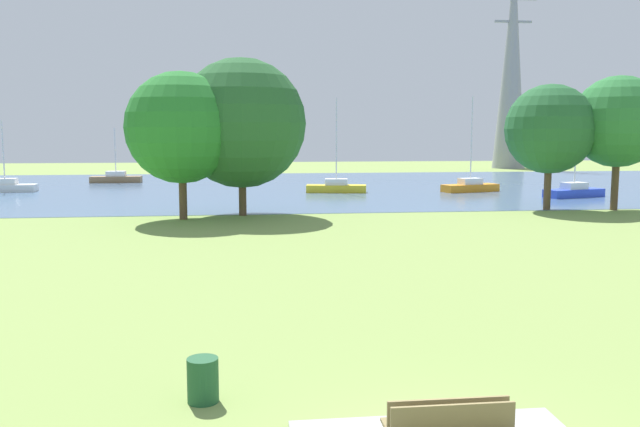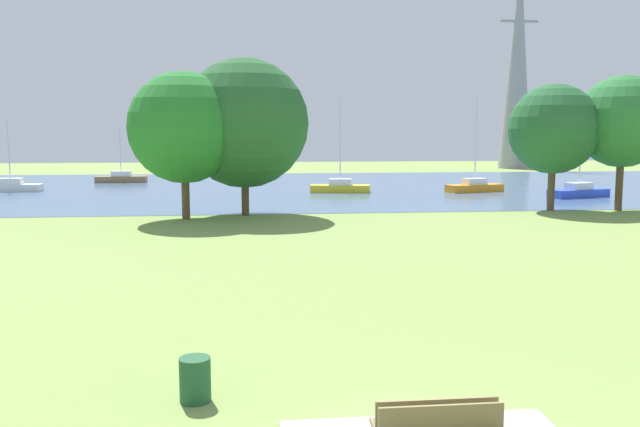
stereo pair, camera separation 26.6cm
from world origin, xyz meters
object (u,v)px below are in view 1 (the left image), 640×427
sailboat_yellow (336,187)px  sailboat_white (5,187)px  sailboat_brown (116,178)px  electricity_pylon (512,63)px  tree_east_near (242,123)px  sailboat_orange (470,186)px  tree_west_near (550,129)px  sailboat_blue (574,191)px  tree_east_far (618,122)px  litter_bin (203,380)px  tree_west_far (181,128)px

sailboat_yellow → sailboat_white: bearing=172.4°
sailboat_yellow → sailboat_brown: bearing=146.2°
electricity_pylon → tree_east_near: bearing=-126.8°
sailboat_orange → electricity_pylon: electricity_pylon is taller
sailboat_brown → tree_east_near: size_ratio=0.58×
tree_east_near → tree_west_near: (18.93, 0.56, -0.32)m
sailboat_blue → tree_east_far: tree_east_far is taller
sailboat_blue → tree_east_far: size_ratio=0.71×
sailboat_orange → tree_east_near: 23.50m
tree_east_near → tree_west_near: bearing=1.7°
sailboat_brown → sailboat_orange: bearing=-24.3°
sailboat_orange → sailboat_blue: sailboat_orange is taller
litter_bin → tree_east_near: bearing=88.4°
sailboat_brown → tree_west_near: size_ratio=0.68×
sailboat_yellow → tree_west_near: (11.37, -13.61, 4.55)m
sailboat_white → tree_west_far: bearing=-50.2°
sailboat_brown → tree_east_far: size_ratio=0.64×
sailboat_blue → tree_west_near: 10.57m
sailboat_blue → electricity_pylon: size_ratio=0.21×
litter_bin → sailboat_blue: size_ratio=0.14×
sailboat_brown → litter_bin: bearing=-78.1°
sailboat_brown → tree_west_near: 41.36m
sailboat_yellow → tree_west_far: 19.54m
tree_east_far → tree_west_near: bearing=171.6°
tree_west_far → sailboat_brown: bearing=107.2°
litter_bin → electricity_pylon: (37.35, 75.85, 13.82)m
litter_bin → electricity_pylon: bearing=63.8°
sailboat_white → tree_west_near: size_ratio=0.74×
tree_east_near → tree_east_far: 23.04m
tree_east_near → sailboat_orange: bearing=36.1°
sailboat_white → tree_west_near: bearing=-24.3°
sailboat_white → electricity_pylon: size_ratio=0.20×
litter_bin → tree_west_far: size_ratio=0.10×
sailboat_blue → sailboat_white: size_ratio=1.01×
sailboat_yellow → tree_east_far: size_ratio=0.91×
sailboat_brown → tree_east_far: 44.95m
tree_east_near → tree_west_far: bearing=-156.9°
sailboat_orange → tree_east_far: 15.15m
sailboat_orange → tree_east_near: bearing=-143.9°
litter_bin → sailboat_white: bearing=112.4°
tree_east_near → tree_west_near: tree_east_near is taller
sailboat_orange → sailboat_white: (-37.80, 4.21, -0.02)m
litter_bin → tree_west_near: size_ratio=0.10×
sailboat_white → sailboat_brown: 11.96m
litter_bin → sailboat_white: size_ratio=0.14×
sailboat_orange → tree_west_near: bearing=-88.4°
sailboat_white → sailboat_yellow: size_ratio=0.77×
sailboat_orange → sailboat_white: size_ratio=1.33×
sailboat_brown → tree_east_near: (12.19, -27.42, 4.90)m
tree_west_far → tree_west_near: 22.30m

